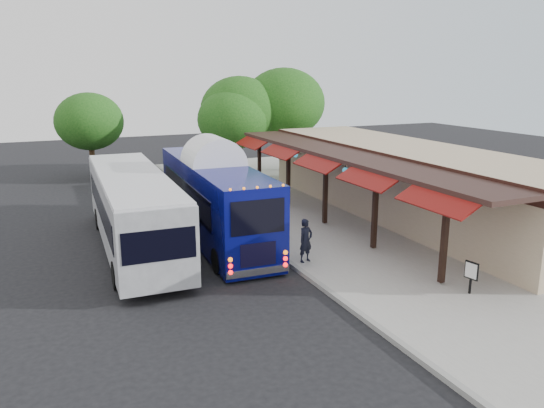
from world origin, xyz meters
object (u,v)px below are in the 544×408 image
ped_c (249,194)px  ped_d (215,173)px  coach_bus (214,195)px  ped_b (271,213)px  sign_board (471,272)px  ped_a (306,241)px  city_bus (133,208)px

ped_c → ped_d: size_ratio=0.85×
coach_bus → ped_b: (2.31, -0.85, -0.86)m
ped_d → sign_board: size_ratio=1.74×
coach_bus → ped_a: (2.05, -4.73, -0.94)m
ped_c → city_bus: bearing=16.7°
ped_b → ped_a: bearing=85.2°
ped_c → ped_d: bearing=-103.0°
coach_bus → sign_board: bearing=-57.6°
ped_a → ped_d: ped_d is taller
city_bus → ped_b: (5.81, -0.76, -0.68)m
coach_bus → ped_a: size_ratio=6.77×
ped_c → ped_d: (0.04, 5.84, 0.14)m
coach_bus → ped_c: coach_bus is taller
ped_b → coach_bus: bearing=-21.2°
ped_b → sign_board: bearing=109.3°
city_bus → ped_c: 7.53m
coach_bus → sign_board: coach_bus is taller
city_bus → sign_board: size_ratio=10.88×
ped_c → ped_d: ped_d is taller
ped_d → ped_a: bearing=101.9°
ped_a → sign_board: ped_a is taller
city_bus → ped_d: (6.56, 9.51, -0.65)m
city_bus → ped_b: size_ratio=6.46×
coach_bus → ped_d: 9.94m
ped_a → sign_board: (3.48, -4.85, -0.09)m
coach_bus → sign_board: 11.11m
sign_board → city_bus: bearing=122.1°
coach_bus → city_bus: 3.51m
ped_b → ped_c: size_ratio=1.14×
ped_a → ped_b: (0.26, 3.88, 0.08)m
ped_b → sign_board: 9.30m
coach_bus → sign_board: size_ratio=10.35×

